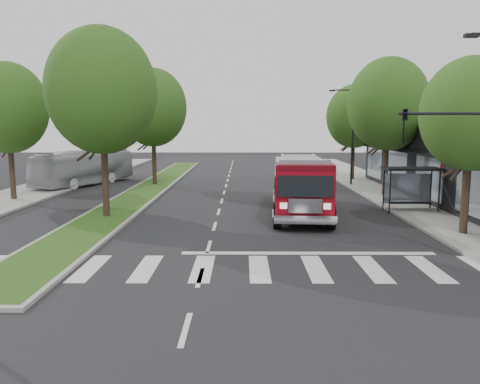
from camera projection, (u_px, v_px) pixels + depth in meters
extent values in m
plane|color=black|center=(209.00, 247.00, 19.49)|extent=(140.00, 140.00, 0.00)
cube|color=gray|center=(419.00, 205.00, 29.31)|extent=(5.00, 80.00, 0.15)
cube|color=gray|center=(150.00, 188.00, 37.34)|extent=(3.00, 50.00, 0.14)
cube|color=#244E16|center=(150.00, 187.00, 37.33)|extent=(2.60, 49.50, 0.02)
cylinder|color=black|center=(390.00, 192.00, 26.58)|extent=(0.08, 0.08, 2.50)
cylinder|color=black|center=(439.00, 192.00, 26.57)|extent=(0.08, 0.08, 2.50)
cylinder|color=black|center=(384.00, 190.00, 27.77)|extent=(0.08, 0.08, 2.50)
cylinder|color=black|center=(431.00, 190.00, 27.75)|extent=(0.08, 0.08, 2.50)
cube|color=black|center=(412.00, 169.00, 26.99)|extent=(3.20, 1.60, 0.12)
cube|color=#8C99A5|center=(407.00, 188.00, 27.86)|extent=(2.80, 0.04, 1.80)
cube|color=black|center=(410.00, 203.00, 27.27)|extent=(2.40, 0.40, 0.08)
cylinder|color=black|center=(465.00, 196.00, 21.14)|extent=(0.36, 0.36, 3.74)
ellipsoid|color=#10370F|center=(471.00, 114.00, 20.63)|extent=(4.40, 4.40, 5.06)
cylinder|color=black|center=(386.00, 166.00, 32.97)|extent=(0.36, 0.36, 4.40)
ellipsoid|color=#10370F|center=(388.00, 104.00, 32.37)|extent=(5.60, 5.60, 6.44)
cylinder|color=black|center=(353.00, 159.00, 42.91)|extent=(0.36, 0.36, 3.96)
ellipsoid|color=#10370F|center=(354.00, 116.00, 42.36)|extent=(5.00, 5.00, 5.75)
cylinder|color=black|center=(105.00, 176.00, 25.15)|extent=(0.36, 0.36, 4.62)
ellipsoid|color=#10370F|center=(102.00, 91.00, 24.51)|extent=(5.80, 5.80, 6.67)
cylinder|color=black|center=(154.00, 160.00, 39.02)|extent=(0.36, 0.36, 4.40)
ellipsoid|color=#10370F|center=(153.00, 107.00, 38.42)|extent=(5.60, 5.60, 6.44)
cylinder|color=black|center=(12.00, 170.00, 31.17)|extent=(0.36, 0.36, 4.18)
ellipsoid|color=#10370F|center=(8.00, 108.00, 30.59)|extent=(5.20, 5.20, 5.98)
cube|color=black|center=(471.00, 36.00, 14.87)|extent=(0.45, 0.20, 0.12)
cylinder|color=black|center=(460.00, 114.00, 15.22)|extent=(4.00, 0.10, 0.10)
imported|color=black|center=(404.00, 126.00, 15.28)|extent=(0.18, 0.22, 1.10)
cylinder|color=black|center=(352.00, 138.00, 38.67)|extent=(0.16, 0.16, 8.00)
cylinder|color=black|center=(343.00, 90.00, 38.13)|extent=(1.80, 0.10, 0.10)
cube|color=black|center=(332.00, 91.00, 38.14)|extent=(0.45, 0.20, 0.12)
cube|color=#53040C|center=(300.00, 205.00, 26.56)|extent=(3.49, 9.64, 0.28)
cube|color=maroon|center=(300.00, 182.00, 27.28)|extent=(3.33, 7.39, 2.25)
cube|color=maroon|center=(304.00, 193.00, 22.95)|extent=(2.95, 2.22, 2.36)
cube|color=#B2B2B7|center=(300.00, 162.00, 27.12)|extent=(3.33, 7.39, 0.14)
cylinder|color=#B2B2B7|center=(283.00, 158.00, 27.17)|extent=(0.60, 6.75, 0.11)
cylinder|color=#B2B2B7|center=(318.00, 158.00, 27.01)|extent=(0.60, 6.75, 0.11)
cube|color=silver|center=(305.00, 219.00, 21.82)|extent=(2.95, 0.60, 0.39)
cube|color=#8C99A5|center=(305.00, 162.00, 22.74)|extent=(2.50, 0.57, 0.20)
cylinder|color=black|center=(277.00, 216.00, 22.87)|extent=(0.48, 1.26, 1.24)
cylinder|color=black|center=(331.00, 217.00, 22.67)|extent=(0.48, 1.26, 1.24)
cylinder|color=black|center=(277.00, 201.00, 27.54)|extent=(0.48, 1.26, 1.24)
cylinder|color=black|center=(322.00, 201.00, 27.34)|extent=(0.48, 1.26, 1.24)
cylinder|color=black|center=(277.00, 194.00, 30.21)|extent=(0.48, 1.26, 1.24)
cylinder|color=black|center=(318.00, 195.00, 30.01)|extent=(0.48, 1.26, 1.24)
imported|color=#B8B9BD|center=(85.00, 168.00, 39.69)|extent=(6.08, 10.73, 2.94)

